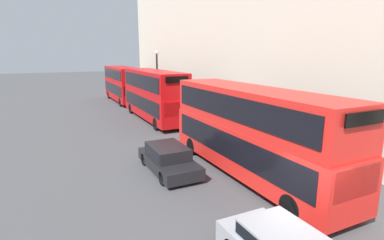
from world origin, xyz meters
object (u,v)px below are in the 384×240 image
bus_third_in_queue (123,83)px  car_hatchback (168,158)px  bus_leading (250,128)px  bus_second_in_queue (154,93)px

bus_third_in_queue → car_hatchback: size_ratio=2.29×
bus_leading → bus_third_in_queue: 26.11m
bus_second_in_queue → car_hatchback: size_ratio=2.44×
bus_leading → car_hatchback: bus_leading is taller
car_hatchback → bus_leading: bearing=-33.3°
bus_second_in_queue → car_hatchback: bus_second_in_queue is taller
bus_leading → bus_second_in_queue: 14.30m
bus_second_in_queue → car_hatchback: bearing=-105.7°
bus_second_in_queue → bus_third_in_queue: 11.81m
bus_third_in_queue → bus_leading: bearing=-90.0°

